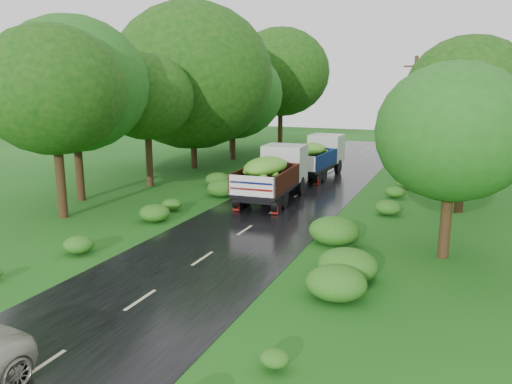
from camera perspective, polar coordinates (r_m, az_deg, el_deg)
The scene contains 9 objects.
ground at distance 16.09m, azimuth -13.07°, elevation -11.98°, with size 120.00×120.00×0.00m, color #11490F.
road at distance 20.05m, azimuth -4.78°, elevation -6.69°, with size 6.50×80.00×0.02m, color black.
road_lines at distance 20.90m, azimuth -3.52°, elevation -5.83°, with size 0.12×69.60×0.00m.
truck_near at distance 28.13m, azimuth 2.09°, elevation 2.34°, with size 2.76×7.02×2.90m.
truck_far at distance 35.57m, azimuth 7.02°, elevation 4.29°, with size 2.75×6.79×2.80m.
utility_pole at distance 31.92m, azimuth 17.44°, elevation 7.56°, with size 1.42×0.23×8.10m.
trees_left at distance 39.47m, azimuth -6.16°, elevation 12.21°, with size 7.70×33.46×9.53m.
trees_right at distance 32.91m, azimuth 23.70°, elevation 9.56°, with size 6.30×30.92×7.63m.
shrubs at distance 27.96m, azimuth 3.62°, elevation -0.44°, with size 11.90×44.00×0.70m.
Camera 1 is at (8.72, -11.83, 6.56)m, focal length 35.00 mm.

